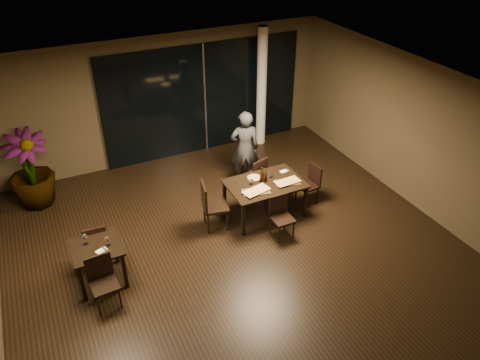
% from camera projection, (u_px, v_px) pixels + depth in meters
% --- Properties ---
extents(ground, '(8.00, 8.00, 0.00)m').
position_uv_depth(ground, '(237.00, 250.00, 8.66)').
color(ground, black).
rests_on(ground, ground).
extents(wall_back, '(8.00, 0.10, 3.00)m').
position_uv_depth(wall_back, '(163.00, 99.00, 10.95)').
color(wall_back, '#463C25').
rests_on(wall_back, ground).
extents(wall_right, '(0.10, 8.00, 3.00)m').
position_uv_depth(wall_right, '(420.00, 135.00, 9.34)').
color(wall_right, '#463C25').
rests_on(wall_right, ground).
extents(ceiling, '(8.00, 8.00, 0.04)m').
position_uv_depth(ceiling, '(236.00, 98.00, 7.05)').
color(ceiling, silver).
rests_on(ceiling, wall_back).
extents(window_panel, '(5.00, 0.06, 2.70)m').
position_uv_depth(window_panel, '(204.00, 99.00, 11.33)').
color(window_panel, black).
rests_on(window_panel, ground).
extents(column, '(0.24, 0.24, 3.00)m').
position_uv_depth(column, '(262.00, 88.00, 11.52)').
color(column, white).
rests_on(column, ground).
extents(main_table, '(1.50, 1.00, 0.75)m').
position_uv_depth(main_table, '(265.00, 186.00, 9.28)').
color(main_table, black).
rests_on(main_table, ground).
extents(side_table, '(0.80, 0.80, 0.75)m').
position_uv_depth(side_table, '(97.00, 252.00, 7.68)').
color(side_table, black).
rests_on(side_table, ground).
extents(chair_main_far, '(0.53, 0.53, 0.92)m').
position_uv_depth(chair_main_far, '(256.00, 175.00, 9.94)').
color(chair_main_far, black).
rests_on(chair_main_far, ground).
extents(chair_main_near, '(0.39, 0.39, 0.84)m').
position_uv_depth(chair_main_near, '(281.00, 214.00, 8.83)').
color(chair_main_near, black).
rests_on(chair_main_near, ground).
extents(chair_main_left, '(0.55, 0.55, 1.01)m').
position_uv_depth(chair_main_left, '(211.00, 204.00, 8.96)').
color(chair_main_left, black).
rests_on(chair_main_left, ground).
extents(chair_main_right, '(0.43, 0.43, 0.84)m').
position_uv_depth(chair_main_right, '(311.00, 182.00, 9.79)').
color(chair_main_right, black).
rests_on(chair_main_right, ground).
extents(chair_side_far, '(0.41, 0.41, 0.85)m').
position_uv_depth(chair_side_far, '(96.00, 242.00, 8.13)').
color(chair_side_far, black).
rests_on(chair_side_far, ground).
extents(chair_side_near, '(0.44, 0.44, 0.90)m').
position_uv_depth(chair_side_near, '(102.00, 279.00, 7.34)').
color(chair_side_near, black).
rests_on(chair_side_near, ground).
extents(diner, '(0.68, 0.56, 1.73)m').
position_uv_depth(diner, '(245.00, 148.00, 10.21)').
color(diner, '#2A2C2F').
rests_on(diner, ground).
extents(potted_plant, '(0.98, 0.98, 1.64)m').
position_uv_depth(potted_plant, '(30.00, 170.00, 9.52)').
color(potted_plant, '#1A501B').
rests_on(potted_plant, ground).
extents(pizza_board_left, '(0.58, 0.38, 0.01)m').
position_uv_depth(pizza_board_left, '(256.00, 192.00, 8.96)').
color(pizza_board_left, '#442E15').
rests_on(pizza_board_left, main_table).
extents(pizza_board_right, '(0.55, 0.37, 0.01)m').
position_uv_depth(pizza_board_right, '(287.00, 183.00, 9.24)').
color(pizza_board_right, '#402414').
rests_on(pizza_board_right, main_table).
extents(oblong_pizza_left, '(0.56, 0.35, 0.02)m').
position_uv_depth(oblong_pizza_left, '(256.00, 191.00, 8.95)').
color(oblong_pizza_left, maroon).
rests_on(oblong_pizza_left, pizza_board_left).
extents(oblong_pizza_right, '(0.49, 0.25, 0.02)m').
position_uv_depth(oblong_pizza_right, '(287.00, 182.00, 9.23)').
color(oblong_pizza_right, maroon).
rests_on(oblong_pizza_right, pizza_board_right).
extents(round_pizza, '(0.27, 0.27, 0.01)m').
position_uv_depth(round_pizza, '(254.00, 178.00, 9.38)').
color(round_pizza, red).
rests_on(round_pizza, main_table).
extents(bottle_a, '(0.07, 0.07, 0.33)m').
position_uv_depth(bottle_a, '(262.00, 175.00, 9.19)').
color(bottle_a, black).
rests_on(bottle_a, main_table).
extents(bottle_b, '(0.06, 0.06, 0.27)m').
position_uv_depth(bottle_b, '(266.00, 176.00, 9.21)').
color(bottle_b, black).
rests_on(bottle_b, main_table).
extents(bottle_c, '(0.06, 0.06, 0.29)m').
position_uv_depth(bottle_c, '(262.00, 174.00, 9.26)').
color(bottle_c, black).
rests_on(bottle_c, main_table).
extents(tumbler_left, '(0.08, 0.08, 0.09)m').
position_uv_depth(tumbler_left, '(251.00, 182.00, 9.18)').
color(tumbler_left, white).
rests_on(tumbler_left, main_table).
extents(tumbler_right, '(0.07, 0.07, 0.09)m').
position_uv_depth(tumbler_right, '(272.00, 175.00, 9.40)').
color(tumbler_right, white).
rests_on(tumbler_right, main_table).
extents(napkin_near, '(0.20, 0.16, 0.01)m').
position_uv_depth(napkin_near, '(292.00, 180.00, 9.31)').
color(napkin_near, white).
rests_on(napkin_near, main_table).
extents(napkin_far, '(0.18, 0.11, 0.01)m').
position_uv_depth(napkin_far, '(284.00, 171.00, 9.60)').
color(napkin_far, white).
rests_on(napkin_far, main_table).
extents(wine_glass_a, '(0.09, 0.09, 0.20)m').
position_uv_depth(wine_glass_a, '(85.00, 239.00, 7.61)').
color(wine_glass_a, white).
rests_on(wine_glass_a, side_table).
extents(wine_glass_b, '(0.08, 0.08, 0.17)m').
position_uv_depth(wine_glass_b, '(107.00, 241.00, 7.59)').
color(wine_glass_b, white).
rests_on(wine_glass_b, side_table).
extents(side_napkin, '(0.21, 0.17, 0.01)m').
position_uv_depth(side_napkin, '(101.00, 251.00, 7.51)').
color(side_napkin, silver).
rests_on(side_napkin, side_table).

